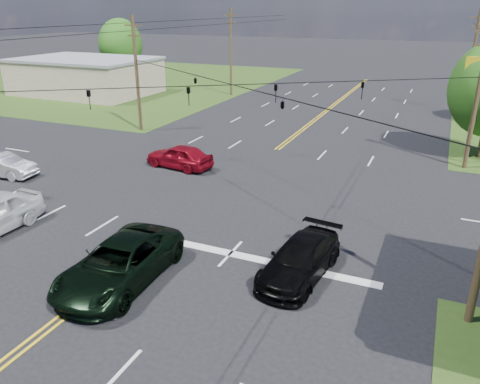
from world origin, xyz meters
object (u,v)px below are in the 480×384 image
at_px(tree_far_l, 120,44).
at_px(sedan_silver, 3,165).
at_px(pole_right_far, 472,61).
at_px(pickup_dkgreen, 120,263).
at_px(suv_black, 300,259).
at_px(pole_ne, 478,95).
at_px(retail_nw, 86,77).
at_px(pole_left_far, 231,51).
at_px(pole_nw, 137,73).

height_order(tree_far_l, sedan_silver, tree_far_l).
bearing_deg(pole_right_far, pickup_dkgreen, -107.44).
distance_m(suv_black, sedan_silver, 21.20).
bearing_deg(pole_ne, suv_black, -109.53).
height_order(retail_nw, pole_right_far, pole_right_far).
distance_m(retail_nw, pole_ne, 45.02).
bearing_deg(retail_nw, pickup_dkgreen, -47.92).
distance_m(pole_left_far, pickup_dkgreen, 42.23).
relative_size(retail_nw, pole_nw, 1.68).
relative_size(pole_left_far, suv_black, 1.96).
relative_size(tree_far_l, sedan_silver, 1.97).
height_order(retail_nw, sedan_silver, retail_nw).
distance_m(pole_nw, pickup_dkgreen, 25.11).
bearing_deg(pole_left_far, pole_right_far, 0.00).
height_order(pole_ne, pole_left_far, pole_left_far).
relative_size(pole_left_far, pickup_dkgreen, 1.64).
distance_m(retail_nw, suv_black, 47.81).
xyz_separation_m(tree_far_l, pickup_dkgreen, (32.50, -43.78, -4.34)).
bearing_deg(pole_ne, pole_right_far, 90.00).
distance_m(retail_nw, pole_nw, 21.60).
distance_m(pole_ne, pole_right_far, 19.00).
relative_size(pole_right_far, tree_far_l, 1.15).
bearing_deg(suv_black, tree_far_l, 140.25).
distance_m(retail_nw, tree_far_l, 10.69).
relative_size(tree_far_l, pickup_dkgreen, 1.43).
relative_size(pole_right_far, pickup_dkgreen, 1.64).
height_order(pole_right_far, pickup_dkgreen, pole_right_far).
height_order(pole_left_far, pole_right_far, same).
distance_m(tree_far_l, pickup_dkgreen, 54.70).
height_order(retail_nw, pickup_dkgreen, retail_nw).
relative_size(pole_ne, suv_black, 1.86).
distance_m(pole_nw, suv_black, 26.75).
xyz_separation_m(pole_nw, pole_right_far, (26.00, 19.00, 0.25)).
relative_size(pole_right_far, sedan_silver, 2.26).
bearing_deg(sedan_silver, pole_nw, -9.71).
bearing_deg(pickup_dkgreen, suv_black, 25.22).
bearing_deg(suv_black, pole_right_far, 86.83).
bearing_deg(retail_nw, suv_black, -39.66).
xyz_separation_m(retail_nw, pole_nw, (17.00, -13.00, 2.92)).
bearing_deg(pole_right_far, suv_black, -99.65).
xyz_separation_m(pole_nw, tree_far_l, (-19.00, 23.00, 0.28)).
xyz_separation_m(pole_right_far, sedan_silver, (-27.05, -32.59, -4.44)).
bearing_deg(suv_black, retail_nw, 146.83).
bearing_deg(pole_nw, pickup_dkgreen, -56.99).
height_order(pickup_dkgreen, sedan_silver, pickup_dkgreen).
xyz_separation_m(retail_nw, sedan_silver, (15.95, -26.59, -1.27)).
bearing_deg(pickup_dkgreen, retail_nw, 129.78).
bearing_deg(pole_right_far, retail_nw, -172.06).
bearing_deg(sedan_silver, pole_left_far, -7.14).
bearing_deg(suv_black, pole_nw, 145.00).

